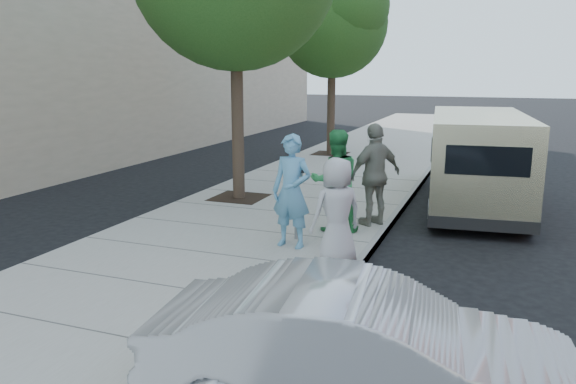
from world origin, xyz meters
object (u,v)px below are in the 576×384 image
(sedan, at_px, (363,355))
(person_striped_polo, at_px, (375,175))
(person_officer, at_px, (292,191))
(person_gray_shirt, at_px, (337,213))
(tree_far, at_px, (334,17))
(parking_meter, at_px, (296,182))
(van, at_px, (477,159))
(person_green_shirt, at_px, (335,181))

(sedan, relative_size, person_striped_polo, 1.97)
(person_officer, distance_m, person_gray_shirt, 1.20)
(sedan, height_order, person_officer, person_officer)
(tree_far, distance_m, person_gray_shirt, 12.47)
(parking_meter, relative_size, van, 0.24)
(person_gray_shirt, bearing_deg, person_officer, -78.68)
(person_officer, relative_size, person_green_shirt, 1.01)
(van, distance_m, person_officer, 5.42)
(tree_far, bearing_deg, person_gray_shirt, -73.24)
(sedan, bearing_deg, person_striped_polo, 4.65)
(person_green_shirt, xyz_separation_m, person_gray_shirt, (0.56, -1.86, -0.11))
(parking_meter, bearing_deg, person_green_shirt, 45.58)
(parking_meter, xyz_separation_m, sedan, (2.30, -4.59, -0.55))
(tree_far, xyz_separation_m, sedan, (4.66, -14.84, -4.24))
(person_gray_shirt, bearing_deg, tree_far, -117.47)
(tree_far, height_order, person_officer, tree_far)
(person_officer, xyz_separation_m, person_striped_polo, (1.02, 1.87, 0.03))
(parking_meter, relative_size, person_striped_polo, 0.72)
(parking_meter, distance_m, person_green_shirt, 0.91)
(person_officer, distance_m, person_green_shirt, 1.26)
(person_striped_polo, bearing_deg, parking_meter, 2.37)
(person_green_shirt, bearing_deg, parking_meter, 31.20)
(van, relative_size, sedan, 1.53)
(person_officer, height_order, person_striped_polo, person_striped_polo)
(person_gray_shirt, bearing_deg, sedan, 65.39)
(person_officer, bearing_deg, person_green_shirt, 76.39)
(person_officer, bearing_deg, sedan, -55.72)
(person_green_shirt, relative_size, person_striped_polo, 0.96)
(person_gray_shirt, height_order, person_striped_polo, person_striped_polo)
(person_striped_polo, bearing_deg, person_green_shirt, -1.51)
(sedan, relative_size, person_officer, 2.02)
(parking_meter, bearing_deg, tree_far, 91.84)
(van, bearing_deg, person_gray_shirt, -114.37)
(tree_far, relative_size, person_green_shirt, 3.40)
(tree_far, height_order, person_green_shirt, tree_far)
(sedan, xyz_separation_m, person_officer, (-2.23, 4.17, 0.47))
(tree_far, height_order, parking_meter, tree_far)
(person_green_shirt, height_order, person_gray_shirt, person_green_shirt)
(parking_meter, distance_m, person_gray_shirt, 1.54)
(van, bearing_deg, person_green_shirt, -129.84)
(van, distance_m, person_green_shirt, 4.19)
(sedan, bearing_deg, van, -10.08)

